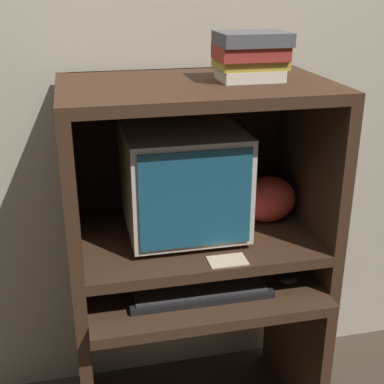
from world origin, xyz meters
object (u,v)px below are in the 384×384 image
at_px(crt_monitor, 182,178).
at_px(mouse, 288,279).
at_px(snack_bag, 268,199).
at_px(book_stack, 251,55).
at_px(keyboard, 200,292).

relative_size(crt_monitor, mouse, 6.13).
distance_m(crt_monitor, mouse, 0.50).
xyz_separation_m(mouse, snack_bag, (-0.01, 0.21, 0.21)).
bearing_deg(book_stack, crt_monitor, 168.00).
height_order(keyboard, book_stack, book_stack).
bearing_deg(mouse, keyboard, -178.52).
relative_size(snack_bag, book_stack, 0.93).
height_order(keyboard, snack_bag, snack_bag).
relative_size(keyboard, mouse, 6.75).
height_order(crt_monitor, snack_bag, crt_monitor).
distance_m(crt_monitor, book_stack, 0.47).
xyz_separation_m(keyboard, book_stack, (0.20, 0.17, 0.73)).
bearing_deg(snack_bag, mouse, -88.37).
relative_size(keyboard, book_stack, 2.14).
distance_m(mouse, snack_bag, 0.30).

